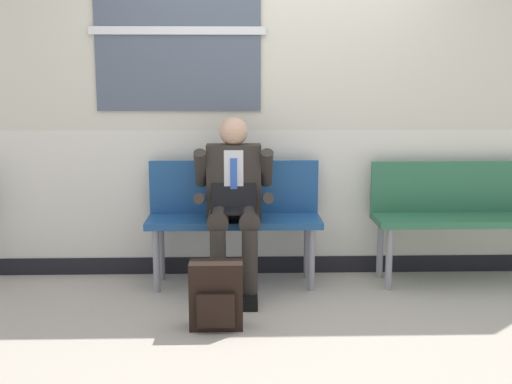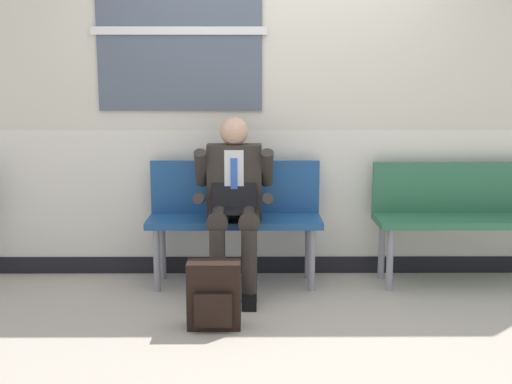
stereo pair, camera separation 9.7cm
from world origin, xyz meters
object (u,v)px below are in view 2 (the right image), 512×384
Objects in this scene: bench_with_person at (235,210)px; person_seated at (234,199)px; bench_empty at (466,210)px; backpack at (214,296)px.

bench_with_person is 1.02× the size of person_seated.
bench_with_person reaches higher than bench_empty.
bench_empty reaches higher than backpack.
backpack is at bearing -96.68° from bench_with_person.
person_seated is (-0.00, -0.20, 0.12)m from bench_with_person.
person_seated reaches higher than backpack.
person_seated is 0.87m from backpack.
backpack is at bearing -153.66° from bench_empty.
backpack is at bearing -98.50° from person_seated.
bench_with_person is at bearing 179.97° from bench_empty.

